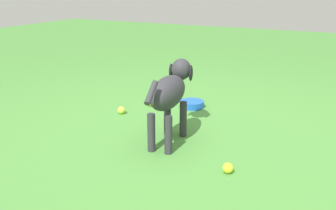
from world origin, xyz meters
name	(u,v)px	position (x,y,z in m)	size (l,w,h in m)	color
ground	(186,139)	(0.00, 0.00, 0.00)	(14.00, 14.00, 0.00)	#478438
dog	(170,92)	(-0.09, -0.08, 0.37)	(0.26, 0.82, 0.56)	#2D2D33
tennis_ball_0	(228,168)	(0.45, -0.36, 0.03)	(0.07, 0.07, 0.07)	#CDD729
tennis_ball_1	(151,103)	(-0.60, 0.55, 0.03)	(0.07, 0.07, 0.07)	yellow
tennis_ball_2	(121,110)	(-0.73, 0.25, 0.03)	(0.07, 0.07, 0.07)	#C4DA3E
water_bowl	(192,104)	(-0.25, 0.70, 0.03)	(0.22, 0.22, 0.06)	blue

